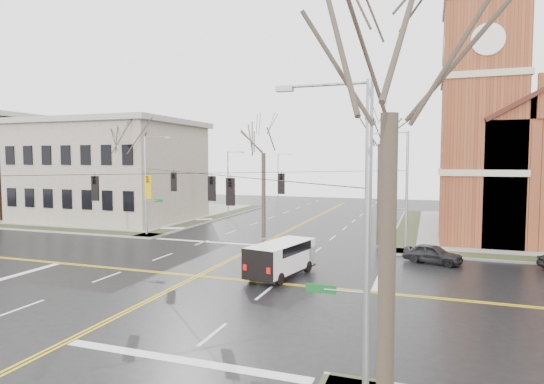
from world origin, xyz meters
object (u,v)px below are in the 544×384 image
(streetlight_north_a, at_px, (229,180))
(parked_car_a, at_px, (433,254))
(signal_pole_ne, at_px, (404,187))
(tree_nw_far, at_px, (132,146))
(cargo_van, at_px, (283,256))
(tree_ne, at_px, (380,137))
(signal_pole_nw, at_px, (147,182))
(tree_nw_near, at_px, (264,147))
(signal_pole_se, at_px, (361,234))
(streetlight_north_b, at_px, (279,175))
(tree_se, at_px, (390,87))

(streetlight_north_a, height_order, parked_car_a, streetlight_north_a)
(signal_pole_ne, distance_m, tree_nw_far, 26.03)
(cargo_van, xyz_separation_m, tree_ne, (4.52, 11.17, 7.63))
(signal_pole_ne, xyz_separation_m, signal_pole_nw, (-22.64, 0.00, 0.00))
(parked_car_a, relative_size, tree_nw_near, 0.34)
(tree_nw_near, distance_m, tree_ne, 9.99)
(signal_pole_ne, distance_m, signal_pole_nw, 22.64)
(signal_pole_nw, xyz_separation_m, signal_pole_se, (22.64, -23.00, 0.00))
(tree_nw_far, bearing_deg, signal_pole_se, -44.19)
(signal_pole_se, bearing_deg, streetlight_north_a, 119.09)
(cargo_van, bearing_deg, streetlight_north_b, 120.70)
(cargo_van, relative_size, parked_car_a, 1.47)
(signal_pole_ne, bearing_deg, streetlight_north_a, 143.10)
(signal_pole_se, xyz_separation_m, streetlight_north_a, (-21.97, 39.50, -0.48))
(signal_pole_se, distance_m, tree_se, 4.68)
(streetlight_north_a, relative_size, tree_ne, 0.66)
(signal_pole_se, height_order, tree_se, tree_se)
(streetlight_north_a, bearing_deg, streetlight_north_b, 90.00)
(signal_pole_nw, relative_size, cargo_van, 1.59)
(streetlight_north_b, distance_m, tree_se, 66.67)
(streetlight_north_a, xyz_separation_m, tree_nw_far, (-3.75, -14.49, 3.87))
(parked_car_a, xyz_separation_m, tree_nw_near, (-14.05, 5.01, 7.45))
(signal_pole_nw, bearing_deg, signal_pole_se, -45.45)
(signal_pole_se, bearing_deg, tree_nw_far, 135.81)
(signal_pole_se, distance_m, streetlight_north_b, 63.43)
(streetlight_north_a, distance_m, tree_ne, 25.38)
(signal_pole_nw, height_order, parked_car_a, signal_pole_nw)
(cargo_van, height_order, tree_nw_far, tree_nw_far)
(signal_pole_ne, bearing_deg, signal_pole_se, -90.00)
(cargo_van, distance_m, parked_car_a, 10.77)
(tree_ne, bearing_deg, tree_nw_near, 178.44)
(tree_ne, bearing_deg, cargo_van, -112.04)
(signal_pole_ne, distance_m, streetlight_north_b, 42.61)
(cargo_van, bearing_deg, signal_pole_nw, 161.20)
(signal_pole_ne, height_order, signal_pole_nw, same)
(tree_se, bearing_deg, streetlight_north_a, 118.35)
(streetlight_north_b, distance_m, cargo_van, 48.82)
(tree_nw_near, bearing_deg, cargo_van, -64.59)
(streetlight_north_b, distance_m, tree_nw_far, 34.91)
(streetlight_north_b, relative_size, tree_nw_near, 0.71)
(streetlight_north_b, height_order, tree_se, tree_se)
(cargo_van, xyz_separation_m, tree_nw_near, (-5.44, 11.45, 6.90))
(parked_car_a, height_order, tree_se, tree_se)
(signal_pole_se, distance_m, streetlight_north_a, 45.20)
(cargo_van, xyz_separation_m, tree_se, (7.46, -16.29, 7.24))
(signal_pole_ne, relative_size, cargo_van, 1.59)
(streetlight_north_b, bearing_deg, signal_pole_nw, -91.05)
(streetlight_north_b, bearing_deg, cargo_van, -71.49)
(cargo_van, relative_size, tree_se, 0.48)
(signal_pole_nw, xyz_separation_m, tree_nw_far, (-3.09, 2.01, 3.38))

